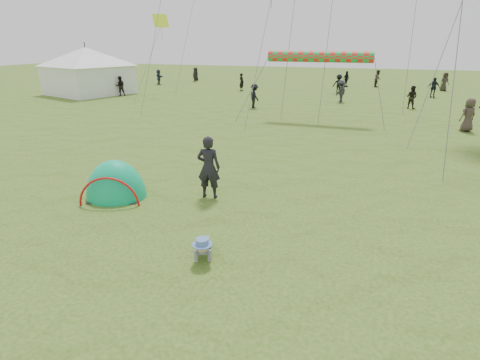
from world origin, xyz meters
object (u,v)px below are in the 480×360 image
(crawling_toddler, at_px, (203,246))
(event_marquee, at_px, (88,69))
(popup_tent, at_px, (117,197))
(standing_adult, at_px, (209,167))

(crawling_toddler, xyz_separation_m, event_marquee, (-21.94, 22.52, 1.93))
(crawling_toddler, height_order, popup_tent, popup_tent)
(standing_adult, bearing_deg, crawling_toddler, 103.15)
(popup_tent, bearing_deg, standing_adult, 0.62)
(standing_adult, distance_m, event_marquee, 28.25)
(crawling_toddler, bearing_deg, standing_adult, 88.49)
(popup_tent, height_order, standing_adult, standing_adult)
(popup_tent, xyz_separation_m, event_marquee, (-17.90, 20.20, 2.24))
(crawling_toddler, height_order, standing_adult, standing_adult)
(standing_adult, relative_size, event_marquee, 0.30)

